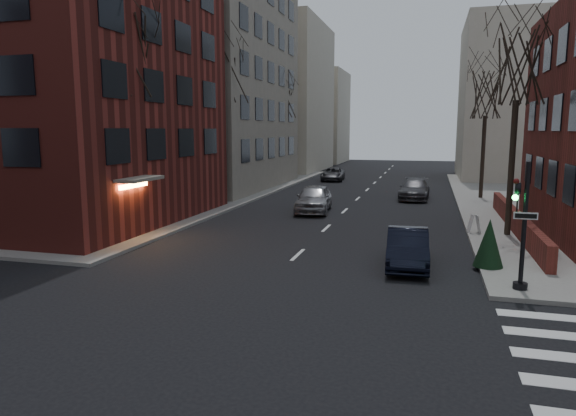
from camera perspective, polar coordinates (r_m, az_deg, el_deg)
The scene contains 22 objects.
ground at distance 10.76m, azimuth -16.08°, elevation -20.04°, with size 160.00×160.00×0.00m, color black.
sidewalk_far_left at distance 51.29m, azimuth -26.34°, elevation 2.17°, with size 44.00×44.00×0.15m, color gray.
building_left_brick at distance 32.23m, azimuth -25.34°, elevation 14.83°, with size 15.00×15.00×18.00m, color maroon.
building_left_tan at distance 48.26m, azimuth -12.81°, elevation 19.12°, with size 18.00×18.00×28.00m, color gray.
low_wall_right at distance 27.65m, azimuth 23.98°, elevation -1.34°, with size 0.35×16.00×1.00m, color maroon.
building_distant_la at distance 66.21m, azimuth -2.28°, elevation 12.08°, with size 14.00×16.00×18.00m, color #BCB19F.
building_distant_ra at distance 58.87m, azimuth 25.61°, elevation 10.69°, with size 14.00×14.00×16.00m, color #BCB19F.
building_distant_lb at distance 82.01m, azimuth 2.76°, elevation 10.03°, with size 10.00×12.00×14.00m, color #BCB19F.
traffic_signal at distance 17.49m, azimuth 24.52°, elevation -2.65°, with size 0.76×0.44×4.00m.
tree_left_a at distance 26.22m, azimuth -17.39°, elevation 15.68°, with size 4.18×4.18×10.26m.
tree_left_b at distance 36.90m, azimuth -6.98°, elevation 14.56°, with size 4.40×4.40×10.80m.
tree_left_c at distance 50.03m, azimuth -0.70°, elevation 12.06°, with size 3.96×3.96×9.72m.
tree_right_a at distance 26.39m, azimuth 24.21°, elevation 14.31°, with size 3.96×3.96×9.72m.
tree_right_b at distance 40.21m, azimuth 21.17°, elevation 11.67°, with size 3.74×3.74×9.18m.
streetlamp_near at distance 32.80m, azimuth -8.53°, elevation 7.09°, with size 0.36×0.36×6.28m.
streetlamp_far at distance 51.72m, azimuth 0.57°, elevation 7.75°, with size 0.36×0.36×6.28m.
parked_sedan at distance 19.85m, azimuth 13.13°, elevation -4.35°, with size 1.50×4.30×1.42m, color black.
car_lane_silver at distance 32.10m, azimuth 2.89°, elevation 1.07°, with size 2.01×4.99×1.70m, color #9B9BA1.
car_lane_gray at distance 39.07m, azimuth 13.88°, elevation 2.03°, with size 2.07×5.09×1.48m, color #3C3B40.
car_lane_far at distance 52.12m, azimuth 5.01°, elevation 3.77°, with size 2.15×4.67×1.30m, color #424247.
sandwich_board at distance 26.46m, azimuth 19.99°, elevation -1.66°, with size 0.39×0.55×0.88m, color white.
evergreen_shrub at distance 20.09m, azimuth 21.43°, elevation -3.61°, with size 1.06×1.06×1.77m, color black.
Camera 1 is at (5.11, -7.97, 5.12)m, focal length 32.00 mm.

